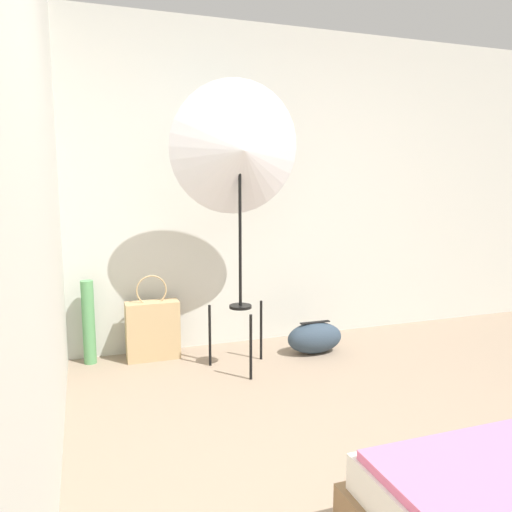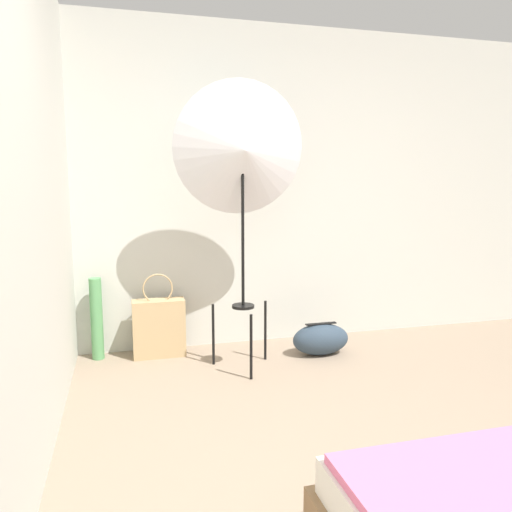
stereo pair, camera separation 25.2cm
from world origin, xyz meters
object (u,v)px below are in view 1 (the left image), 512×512
Objects in this scene: paper_roll at (89,322)px; photo_umbrella at (240,150)px; duffel_bag at (315,338)px; tote_bag at (153,329)px.

photo_umbrella is at bearing -24.00° from paper_roll.
paper_roll is (-1.69, 0.35, 0.19)m from duffel_bag.
photo_umbrella is 1.59m from duffel_bag.
duffel_bag is 0.72× the size of paper_roll.
photo_umbrella reaches higher than tote_bag.
photo_umbrella is 1.69m from paper_roll.
paper_roll is at bearing 156.00° from photo_umbrella.
tote_bag is (-0.58, 0.41, -1.33)m from photo_umbrella.
paper_roll is at bearing 172.92° from tote_bag.
paper_roll is at bearing 168.34° from duffel_bag.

